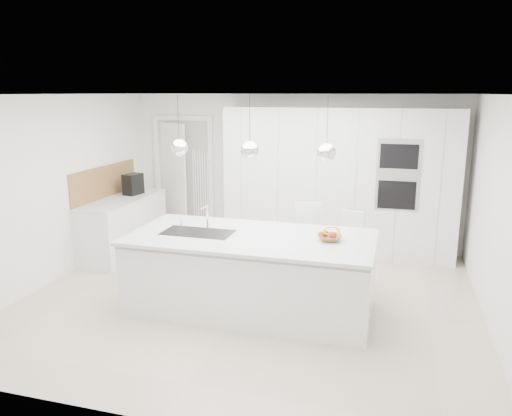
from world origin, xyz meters
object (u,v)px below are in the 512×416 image
(bar_stool_right, at_px, (350,252))
(fruit_bowl, at_px, (330,238))
(espresso_machine, at_px, (133,184))
(bar_stool_left, at_px, (305,247))
(island_base, at_px, (250,275))

(bar_stool_right, bearing_deg, fruit_bowl, -85.45)
(fruit_bowl, xyz_separation_m, espresso_machine, (-3.43, 1.73, 0.14))
(bar_stool_left, bearing_deg, espresso_machine, 145.59)
(bar_stool_right, bearing_deg, espresso_machine, -178.17)
(fruit_bowl, bearing_deg, island_base, -173.60)
(island_base, bearing_deg, fruit_bowl, 6.40)
(fruit_bowl, bearing_deg, bar_stool_right, 79.73)
(island_base, relative_size, bar_stool_left, 2.54)
(fruit_bowl, distance_m, bar_stool_right, 1.01)
(fruit_bowl, relative_size, espresso_machine, 0.82)
(espresso_machine, bearing_deg, island_base, -25.90)
(island_base, relative_size, bar_stool_right, 2.78)
(island_base, relative_size, espresso_machine, 8.29)
(espresso_machine, relative_size, bar_stool_left, 0.31)
(bar_stool_left, bearing_deg, fruit_bowl, -79.65)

